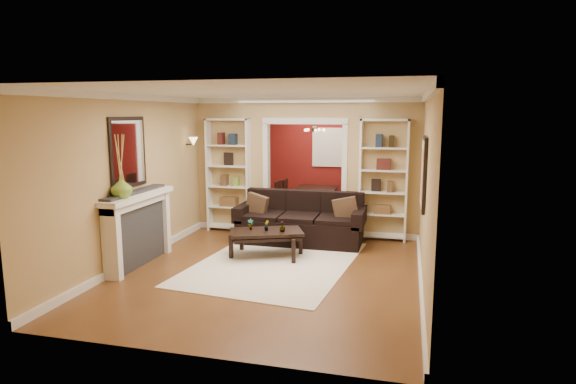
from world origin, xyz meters
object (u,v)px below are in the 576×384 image
(bookshelf_left, at_px, (229,175))
(fireplace, at_px, (140,230))
(sofa, at_px, (300,218))
(coffee_table, at_px, (266,244))
(bookshelf_right, at_px, (383,180))
(dining_table, at_px, (314,203))

(bookshelf_left, xyz_separation_m, fireplace, (-0.54, -2.53, -0.57))
(sofa, distance_m, bookshelf_left, 1.86)
(coffee_table, xyz_separation_m, bookshelf_right, (1.82, 1.61, 0.92))
(bookshelf_left, bearing_deg, fireplace, -102.05)
(coffee_table, distance_m, fireplace, 2.06)
(coffee_table, xyz_separation_m, dining_table, (0.16, 3.34, 0.09))
(fireplace, height_order, dining_table, fireplace)
(sofa, distance_m, fireplace, 2.92)
(sofa, xyz_separation_m, dining_table, (-0.20, 2.31, -0.15))
(coffee_table, xyz_separation_m, bookshelf_left, (-1.28, 1.61, 0.92))
(coffee_table, height_order, bookshelf_right, bookshelf_right)
(coffee_table, bearing_deg, bookshelf_left, 105.84)
(bookshelf_left, bearing_deg, bookshelf_right, 0.00)
(bookshelf_right, bearing_deg, bookshelf_left, 180.00)
(sofa, distance_m, bookshelf_right, 1.72)
(coffee_table, relative_size, fireplace, 0.70)
(bookshelf_left, bearing_deg, dining_table, 50.34)
(bookshelf_left, relative_size, dining_table, 1.28)
(sofa, height_order, fireplace, fireplace)
(sofa, relative_size, dining_table, 1.33)
(fireplace, bearing_deg, bookshelf_right, 34.80)
(bookshelf_right, height_order, dining_table, bookshelf_right)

